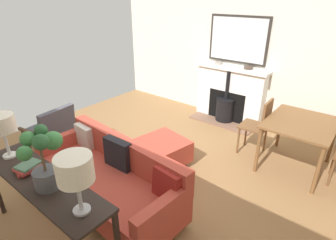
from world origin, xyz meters
name	(u,v)px	position (x,y,z in m)	size (l,w,h in m)	color
ground_plane	(143,170)	(0.00, 0.00, 0.00)	(5.14, 5.31, 0.01)	olive
wall_left	(232,49)	(-2.57, 0.00, 1.37)	(0.12, 5.31, 2.74)	silver
fireplace	(229,97)	(-2.35, 0.13, 0.49)	(0.60, 1.44, 1.08)	brown
mirror_over_mantel	(238,40)	(-2.48, 0.13, 1.57)	(0.04, 1.15, 0.85)	#2D2823
mantel_bowl_near	(218,63)	(-2.39, -0.18, 1.11)	(0.15, 0.15, 0.05)	#9E9384
mantel_bowl_far	(248,68)	(-2.39, 0.43, 1.11)	(0.16, 0.16, 0.05)	#47382D
sofa	(110,178)	(0.71, 0.15, 0.34)	(0.92, 2.06, 0.78)	#B2B2B7
ottoman	(163,150)	(-0.29, 0.15, 0.25)	(0.73, 0.76, 0.41)	#B2B2B7
armchair_accent	(52,127)	(0.51, -1.45, 0.44)	(0.74, 0.66, 0.78)	#4C3321
console_table	(43,187)	(1.47, 0.14, 0.68)	(0.40, 1.70, 0.77)	black
table_lamp_near_end	(1,125)	(1.47, -0.49, 1.14)	(0.27, 0.27, 0.47)	white
table_lamp_far_end	(75,170)	(1.47, 0.78, 1.16)	(0.28, 0.28, 0.51)	#B2B2B7
potted_plant	(43,158)	(1.47, 0.30, 1.07)	(0.37, 0.39, 0.59)	#4C4C51
book_stack	(28,167)	(1.47, -0.08, 0.81)	(0.26, 0.21, 0.07)	#B23833
dining_table	(300,128)	(-1.45, 1.68, 0.64)	(1.03, 0.87, 0.73)	brown
dining_chair_near_fireplace	(260,123)	(-1.45, 1.11, 0.54)	(0.42, 0.42, 0.92)	brown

